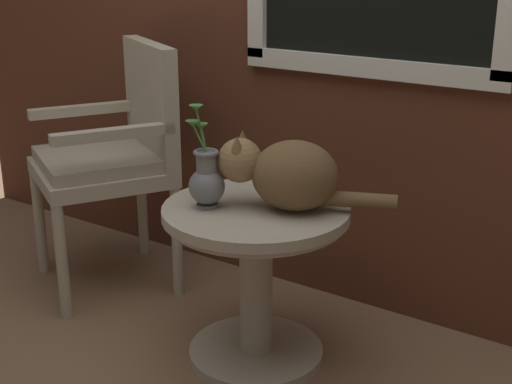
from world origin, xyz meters
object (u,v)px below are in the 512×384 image
at_px(wicker_side_table, 256,254).
at_px(wicker_chair, 117,149).
at_px(cat, 287,173).
at_px(pewter_vase_with_ivy, 206,179).

relative_size(wicker_side_table, wicker_chair, 0.62).
xyz_separation_m(wicker_chair, cat, (0.90, -0.14, 0.09)).
xyz_separation_m(wicker_side_table, wicker_chair, (-0.80, 0.18, 0.19)).
distance_m(wicker_chair, cat, 0.91).
height_order(wicker_chair, pewter_vase_with_ivy, wicker_chair).
distance_m(cat, pewter_vase_with_ivy, 0.26).
relative_size(wicker_side_table, pewter_vase_with_ivy, 1.86).
relative_size(cat, pewter_vase_with_ivy, 1.65).
bearing_deg(cat, wicker_side_table, -156.07).
xyz_separation_m(cat, pewter_vase_with_ivy, (-0.22, -0.13, -0.02)).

